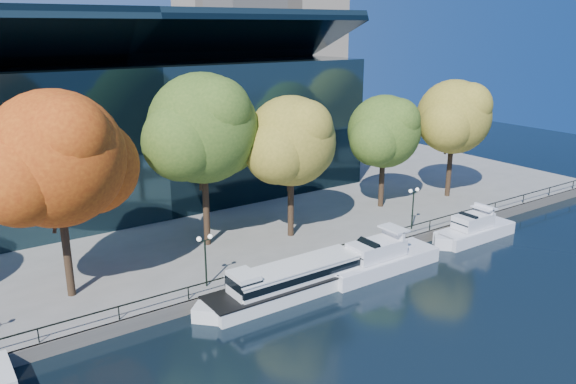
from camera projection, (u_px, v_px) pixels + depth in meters
ground at (327, 293)px, 43.07m from camera, size 160.00×160.00×0.00m
promenade at (150, 182)px, 71.66m from camera, size 90.00×67.08×1.00m
railing at (302, 256)px, 45.09m from camera, size 88.20×0.08×0.99m
convention_building at (127, 129)px, 63.58m from camera, size 50.00×24.57×21.43m
tour_boat at (287, 281)px, 42.29m from camera, size 15.01×3.35×2.85m
cruiser_near at (377, 259)px, 46.61m from camera, size 12.07×3.11×3.50m
cruiser_far at (472, 229)px, 53.61m from camera, size 9.88×2.74×3.23m
tree_1 at (59, 161)px, 37.85m from camera, size 11.72×9.61×14.81m
tree_2 at (205, 131)px, 47.20m from camera, size 11.67×9.57×15.12m
tree_3 at (293, 143)px, 49.77m from camera, size 10.06×8.25×12.94m
tree_4 at (385, 133)px, 58.44m from camera, size 9.51×7.79×11.96m
tree_5 at (455, 118)px, 61.90m from camera, size 10.21×8.37×13.17m
lamp_1 at (205, 249)px, 41.17m from camera, size 1.26×0.36×4.03m
lamp_2 at (413, 199)px, 53.04m from camera, size 1.26×0.36×4.03m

